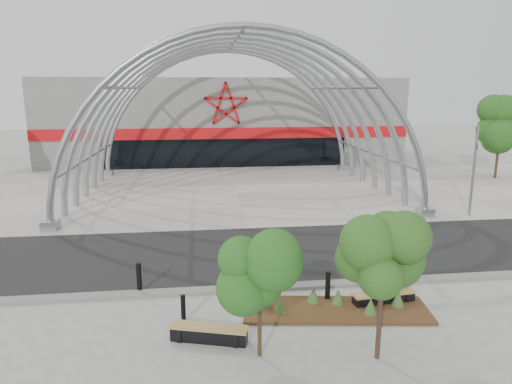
{
  "coord_description": "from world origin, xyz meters",
  "views": [
    {
      "loc": [
        -2.37,
        -15.21,
        6.97
      ],
      "look_at": [
        0.0,
        4.0,
        2.6
      ],
      "focal_mm": 32.0,
      "sensor_mm": 36.0,
      "label": 1
    }
  ],
  "objects_px": {
    "street_tree_0": "(260,268)",
    "bollard_2": "(328,287)",
    "street_tree_1": "(383,260)",
    "bench_1": "(383,299)",
    "bench_0": "(209,334)",
    "signal_pole": "(474,169)"
  },
  "relations": [
    {
      "from": "street_tree_0",
      "to": "street_tree_1",
      "type": "bearing_deg",
      "value": -9.04
    },
    {
      "from": "signal_pole",
      "to": "street_tree_1",
      "type": "relative_size",
      "value": 1.33
    },
    {
      "from": "signal_pole",
      "to": "bollard_2",
      "type": "xyz_separation_m",
      "value": [
        -10.86,
        -9.39,
        -2.15
      ]
    },
    {
      "from": "bench_0",
      "to": "street_tree_1",
      "type": "bearing_deg",
      "value": -17.24
    },
    {
      "from": "signal_pole",
      "to": "bench_1",
      "type": "distance_m",
      "value": 13.64
    },
    {
      "from": "street_tree_0",
      "to": "bollard_2",
      "type": "height_order",
      "value": "street_tree_0"
    },
    {
      "from": "bench_0",
      "to": "bollard_2",
      "type": "bearing_deg",
      "value": 26.73
    },
    {
      "from": "bench_0",
      "to": "bench_1",
      "type": "relative_size",
      "value": 1.04
    },
    {
      "from": "street_tree_0",
      "to": "bench_0",
      "type": "relative_size",
      "value": 1.53
    },
    {
      "from": "signal_pole",
      "to": "bench_1",
      "type": "height_order",
      "value": "signal_pole"
    },
    {
      "from": "signal_pole",
      "to": "bench_0",
      "type": "bearing_deg",
      "value": -142.51
    },
    {
      "from": "bench_1",
      "to": "street_tree_1",
      "type": "bearing_deg",
      "value": -115.1
    },
    {
      "from": "bench_0",
      "to": "street_tree_0",
      "type": "bearing_deg",
      "value": -33.51
    },
    {
      "from": "signal_pole",
      "to": "street_tree_1",
      "type": "distance_m",
      "value": 16.5
    },
    {
      "from": "signal_pole",
      "to": "bench_0",
      "type": "relative_size",
      "value": 2.26
    },
    {
      "from": "street_tree_0",
      "to": "bench_0",
      "type": "distance_m",
      "value": 2.77
    },
    {
      "from": "street_tree_1",
      "to": "bench_1",
      "type": "xyz_separation_m",
      "value": [
        1.36,
        2.9,
        -2.54
      ]
    },
    {
      "from": "street_tree_0",
      "to": "bench_1",
      "type": "relative_size",
      "value": 1.59
    },
    {
      "from": "signal_pole",
      "to": "bench_0",
      "type": "height_order",
      "value": "signal_pole"
    },
    {
      "from": "street_tree_1",
      "to": "bench_1",
      "type": "distance_m",
      "value": 4.09
    },
    {
      "from": "street_tree_1",
      "to": "signal_pole",
      "type": "bearing_deg",
      "value": 50.71
    },
    {
      "from": "street_tree_1",
      "to": "bollard_2",
      "type": "xyz_separation_m",
      "value": [
        -0.41,
        3.39,
        -2.23
      ]
    }
  ]
}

